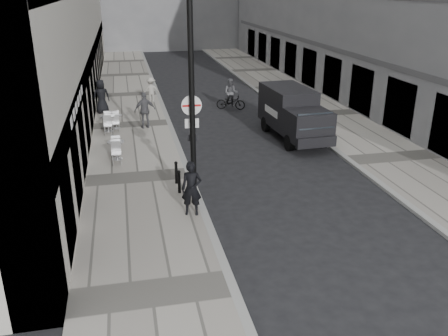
# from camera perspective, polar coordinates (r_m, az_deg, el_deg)

# --- Properties ---
(sidewalk) EXTENTS (4.00, 60.00, 0.12)m
(sidewalk) POSITION_cam_1_polar(r_m,az_deg,el_deg) (26.15, -11.00, 5.08)
(sidewalk) COLOR #A39D93
(sidewalk) RESTS_ON ground
(far_sidewalk) EXTENTS (4.00, 60.00, 0.12)m
(far_sidewalk) POSITION_cam_1_polar(r_m,az_deg,el_deg) (28.49, 11.79, 6.35)
(far_sidewalk) COLOR #A39D93
(far_sidewalk) RESTS_ON ground
(walking_man) EXTENTS (0.74, 0.57, 1.81)m
(walking_man) POSITION_cam_1_polar(r_m,az_deg,el_deg) (15.31, -3.92, -2.49)
(walking_man) COLOR black
(walking_man) RESTS_ON sidewalk
(sign_post) EXTENTS (0.66, 0.10, 3.85)m
(sign_post) POSITION_cam_1_polar(r_m,az_deg,el_deg) (15.67, -3.84, 4.16)
(sign_post) COLOR black
(sign_post) RESTS_ON sidewalk
(lamppost) EXTENTS (0.32, 0.32, 7.08)m
(lamppost) POSITION_cam_1_polar(r_m,az_deg,el_deg) (15.18, -3.91, 9.34)
(lamppost) COLOR black
(lamppost) RESTS_ON sidewalk
(bollard_near) EXTENTS (0.11, 0.11, 0.81)m
(bollard_near) POSITION_cam_1_polar(r_m,az_deg,el_deg) (17.11, -5.41, -1.74)
(bollard_near) COLOR black
(bollard_near) RESTS_ON sidewalk
(bollard_far) EXTENTS (0.11, 0.11, 0.83)m
(bollard_far) POSITION_cam_1_polar(r_m,az_deg,el_deg) (17.92, -5.76, -0.62)
(bollard_far) COLOR black
(bollard_far) RESTS_ON sidewalk
(panel_van) EXTENTS (2.16, 5.24, 2.42)m
(panel_van) POSITION_cam_1_polar(r_m,az_deg,el_deg) (23.56, 8.24, 6.75)
(panel_van) COLOR black
(panel_van) RESTS_ON ground
(cyclist) EXTENTS (1.86, 1.20, 1.89)m
(cyclist) POSITION_cam_1_polar(r_m,az_deg,el_deg) (29.09, 0.82, 8.48)
(cyclist) COLOR black
(cyclist) RESTS_ON ground
(pedestrian_a) EXTENTS (1.19, 0.71, 1.90)m
(pedestrian_a) POSITION_cam_1_polar(r_m,az_deg,el_deg) (25.08, -9.49, 6.88)
(pedestrian_a) COLOR #555459
(pedestrian_a) RESTS_ON sidewalk
(pedestrian_b) EXTENTS (1.04, 0.61, 1.60)m
(pedestrian_b) POSITION_cam_1_polar(r_m,az_deg,el_deg) (30.71, -8.76, 9.27)
(pedestrian_b) COLOR #A9A59C
(pedestrian_b) RESTS_ON sidewalk
(pedestrian_c) EXTENTS (1.08, 0.83, 1.97)m
(pedestrian_c) POSITION_cam_1_polar(r_m,az_deg,el_deg) (28.62, -14.55, 8.34)
(pedestrian_c) COLOR black
(pedestrian_c) RESTS_ON sidewalk
(cafe_table_near) EXTENTS (0.73, 1.64, 0.94)m
(cafe_table_near) POSITION_cam_1_polar(r_m,az_deg,el_deg) (20.81, -12.83, 2.27)
(cafe_table_near) COLOR #B9BABC
(cafe_table_near) RESTS_ON sidewalk
(cafe_table_mid) EXTENTS (0.66, 1.49, 0.85)m
(cafe_table_mid) POSITION_cam_1_polar(r_m,az_deg,el_deg) (25.38, -12.88, 5.58)
(cafe_table_mid) COLOR silver
(cafe_table_mid) RESTS_ON sidewalk
(cafe_table_far) EXTENTS (0.74, 1.67, 0.95)m
(cafe_table_far) POSITION_cam_1_polar(r_m,az_deg,el_deg) (24.98, -13.78, 5.38)
(cafe_table_far) COLOR silver
(cafe_table_far) RESTS_ON sidewalk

